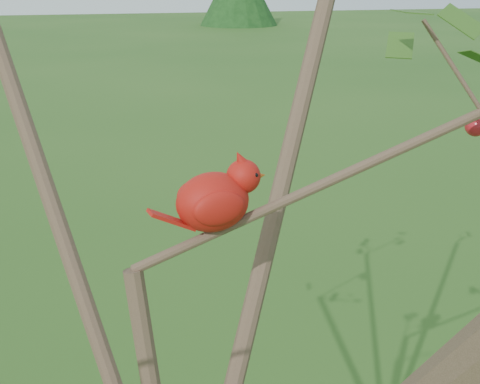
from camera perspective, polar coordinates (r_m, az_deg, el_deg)
The scene contains 2 objects.
crabapple_tree at distance 0.86m, azimuth -5.19°, elevation -0.42°, with size 2.35×2.05×2.95m.
cardinal at distance 1.00m, azimuth -2.23°, elevation -0.60°, with size 0.21×0.12×0.15m.
Camera 1 is at (-0.09, -0.83, 2.42)m, focal length 45.00 mm.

